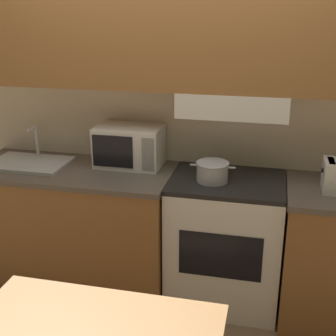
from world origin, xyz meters
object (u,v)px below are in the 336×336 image
(microwave, at_px, (129,146))
(sink_basin, at_px, (29,163))
(cooking_pot, at_px, (212,171))
(stove_range, at_px, (225,241))

(microwave, xyz_separation_m, sink_basin, (-0.71, -0.16, -0.13))
(cooking_pot, relative_size, sink_basin, 0.53)
(microwave, bearing_deg, cooking_pot, -16.39)
(stove_range, distance_m, sink_basin, 1.50)
(stove_range, distance_m, cooking_pot, 0.54)
(microwave, bearing_deg, sink_basin, -167.42)
(stove_range, relative_size, sink_basin, 1.65)
(microwave, bearing_deg, stove_range, -10.69)
(stove_range, height_order, microwave, microwave)
(stove_range, bearing_deg, cooking_pot, -154.59)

